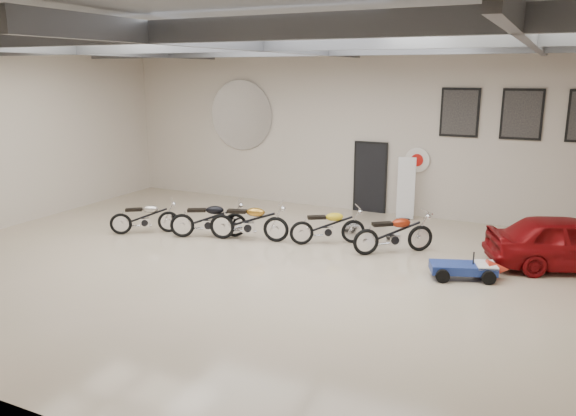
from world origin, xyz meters
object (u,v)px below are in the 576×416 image
at_px(motorcycle_black, 208,218).
at_px(motorcycle_gold, 249,220).
at_px(motorcycle_red, 394,232).
at_px(go_kart, 470,265).
at_px(banner_stand, 406,188).
at_px(motorcycle_silver, 145,217).
at_px(motorcycle_yellow, 328,225).
at_px(vintage_car, 570,243).

xyz_separation_m(motorcycle_black, motorcycle_gold, (1.09, 0.19, 0.02)).
xyz_separation_m(motorcycle_red, go_kart, (1.89, -0.97, -0.22)).
relative_size(banner_stand, motorcycle_black, 0.95).
height_order(banner_stand, motorcycle_gold, banner_stand).
distance_m(motorcycle_silver, motorcycle_red, 6.53).
height_order(motorcycle_yellow, vintage_car, vintage_car).
distance_m(motorcycle_silver, vintage_car, 10.32).
relative_size(motorcycle_silver, motorcycle_red, 0.90).
distance_m(motorcycle_black, vintage_car, 8.54).
xyz_separation_m(motorcycle_black, go_kart, (6.58, -0.19, -0.21)).
distance_m(go_kart, vintage_car, 2.44).
bearing_deg(motorcycle_gold, vintage_car, -5.84).
distance_m(motorcycle_red, vintage_car, 3.79).
xyz_separation_m(motorcycle_yellow, go_kart, (3.57, -0.98, -0.19)).
bearing_deg(banner_stand, vintage_car, -40.51).
bearing_deg(motorcycle_black, vintage_car, -18.25).
relative_size(banner_stand, go_kart, 1.14).
height_order(motorcycle_black, motorcycle_yellow, motorcycle_black).
distance_m(banner_stand, motorcycle_silver, 7.38).
height_order(motorcycle_silver, motorcycle_yellow, motorcycle_yellow).
height_order(motorcycle_silver, motorcycle_red, motorcycle_red).
bearing_deg(vintage_car, motorcycle_yellow, 74.42).
bearing_deg(motorcycle_gold, motorcycle_red, -5.65).
distance_m(motorcycle_silver, motorcycle_black, 1.78).
bearing_deg(motorcycle_red, go_kart, -65.64).
distance_m(motorcycle_silver, motorcycle_gold, 2.89).
bearing_deg(banner_stand, motorcycle_gold, -137.63).
xyz_separation_m(banner_stand, motorcycle_black, (-4.15, -4.00, -0.42)).
bearing_deg(motorcycle_gold, motorcycle_silver, 177.57).
height_order(motorcycle_silver, motorcycle_gold, motorcycle_gold).
distance_m(banner_stand, motorcycle_yellow, 3.44).
xyz_separation_m(banner_stand, go_kart, (2.42, -4.20, -0.63)).
bearing_deg(go_kart, motorcycle_red, 132.88).
height_order(motorcycle_red, vintage_car, vintage_car).
bearing_deg(motorcycle_yellow, motorcycle_gold, 165.52).
xyz_separation_m(motorcycle_black, motorcycle_red, (4.69, 0.78, 0.00)).
relative_size(go_kart, vintage_car, 0.47).
bearing_deg(go_kart, motorcycle_yellow, 144.75).
xyz_separation_m(motorcycle_silver, motorcycle_gold, (2.82, 0.63, 0.07)).
distance_m(motorcycle_black, motorcycle_gold, 1.11).
xyz_separation_m(motorcycle_silver, motorcycle_yellow, (4.74, 1.22, 0.02)).
relative_size(banner_stand, motorcycle_red, 0.94).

